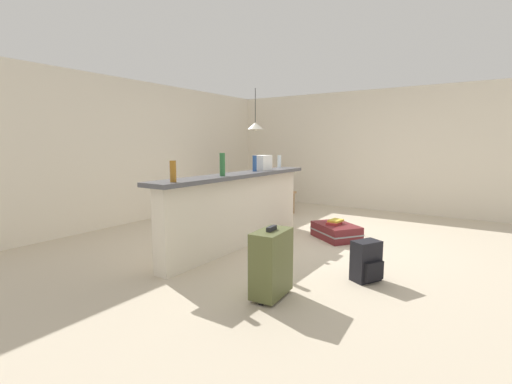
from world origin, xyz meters
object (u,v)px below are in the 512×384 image
at_px(bottle_clear, 279,161).
at_px(bottle_blue, 255,163).
at_px(bottle_amber, 173,171).
at_px(bottle_green, 222,164).
at_px(suitcase_flat_maroon, 336,231).
at_px(grocery_bag, 263,163).
at_px(book_stack, 335,222).
at_px(backpack_black, 366,262).
at_px(dining_chair_near_partition, 279,188).
at_px(pendant_lamp, 255,126).
at_px(dining_table, 259,180).
at_px(suitcase_upright_olive, 271,263).

bearing_deg(bottle_clear, bottle_blue, -173.88).
height_order(bottle_amber, bottle_blue, bottle_blue).
height_order(bottle_green, suitcase_flat_maroon, bottle_green).
bearing_deg(grocery_bag, book_stack, -65.50).
bearing_deg(backpack_black, dining_chair_near_partition, 44.17).
bearing_deg(backpack_black, bottle_green, 94.45).
distance_m(bottle_clear, backpack_black, 2.64).
distance_m(bottle_amber, pendant_lamp, 3.85).
bearing_deg(bottle_blue, bottle_amber, -176.95).
distance_m(bottle_blue, backpack_black, 2.17).
bearing_deg(dining_table, suitcase_flat_maroon, -119.64).
bearing_deg(bottle_blue, suitcase_flat_maroon, -53.84).
distance_m(bottle_clear, dining_chair_near_partition, 1.38).
xyz_separation_m(bottle_clear, suitcase_upright_olive, (-2.43, -1.33, -0.78)).
bearing_deg(bottle_green, grocery_bag, 5.51).
xyz_separation_m(bottle_green, suitcase_flat_maroon, (1.53, -0.90, -1.04)).
relative_size(bottle_green, bottle_blue, 1.25).
bearing_deg(grocery_bag, bottle_green, -174.49).
xyz_separation_m(bottle_blue, book_stack, (0.71, -0.95, -0.87)).
relative_size(grocery_bag, suitcase_flat_maroon, 0.30).
height_order(bottle_clear, grocery_bag, grocery_bag).
xyz_separation_m(bottle_amber, pendant_lamp, (3.55, 1.34, 0.63)).
distance_m(dining_chair_near_partition, book_stack, 2.08).
xyz_separation_m(pendant_lamp, book_stack, (-1.18, -2.21, -1.50)).
relative_size(dining_table, suitcase_flat_maroon, 1.27).
height_order(bottle_green, book_stack, bottle_green).
xyz_separation_m(suitcase_flat_maroon, suitcase_upright_olive, (-2.28, -0.26, 0.22)).
xyz_separation_m(bottle_amber, suitcase_flat_maroon, (2.36, -0.89, -1.01)).
bearing_deg(dining_chair_near_partition, bottle_green, -164.26).
xyz_separation_m(bottle_clear, suitcase_flat_maroon, (-0.15, -1.07, -1.00)).
xyz_separation_m(bottle_amber, grocery_bag, (1.91, 0.12, -0.00)).
xyz_separation_m(bottle_blue, dining_chair_near_partition, (1.94, 0.71, -0.61)).
xyz_separation_m(pendant_lamp, backpack_black, (-2.58, -3.10, -1.55)).
distance_m(backpack_black, book_stack, 1.65).
xyz_separation_m(suitcase_flat_maroon, backpack_black, (-1.39, -0.87, 0.09)).
bearing_deg(pendant_lamp, backpack_black, -129.76).
relative_size(bottle_amber, bottle_blue, 0.99).
height_order(pendant_lamp, backpack_black, pendant_lamp).
distance_m(backpack_black, suitcase_upright_olive, 1.08).
bearing_deg(pendant_lamp, suitcase_flat_maroon, -117.98).
bearing_deg(suitcase_upright_olive, book_stack, 7.09).
distance_m(bottle_amber, suitcase_flat_maroon, 2.72).
bearing_deg(bottle_blue, pendant_lamp, 33.52).
xyz_separation_m(bottle_green, backpack_black, (0.14, -1.77, -0.95)).
relative_size(bottle_amber, book_stack, 0.80).
bearing_deg(bottle_amber, dining_chair_near_partition, 12.46).
height_order(bottle_blue, book_stack, bottle_blue).
bearing_deg(bottle_amber, bottle_green, 1.08).
bearing_deg(grocery_bag, backpack_black, -116.73).
bearing_deg(dining_table, bottle_clear, -134.55).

